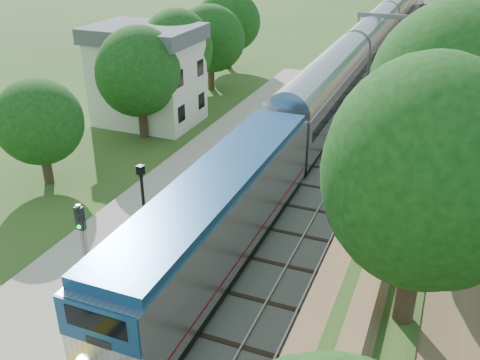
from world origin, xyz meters
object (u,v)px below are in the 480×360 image
at_px(train, 371,45).
at_px(signal_farside, 369,170).
at_px(signal_platform, 85,253).
at_px(station_building, 147,74).
at_px(signal_gantry, 394,27).
at_px(lamppost_far, 145,215).

xyz_separation_m(train, signal_farside, (6.20, -38.42, 1.89)).
height_order(train, signal_platform, signal_platform).
distance_m(signal_platform, signal_farside, 14.24).
bearing_deg(station_building, signal_platform, -64.43).
bearing_deg(train, station_building, -118.15).
xyz_separation_m(train, signal_platform, (-2.90, -49.36, 1.41)).
xyz_separation_m(signal_gantry, train, (-2.47, 1.17, -2.39)).
distance_m(lamppost_far, signal_farside, 11.39).
bearing_deg(signal_farside, signal_platform, -129.75).
relative_size(lamppost_far, signal_farside, 0.71).
distance_m(train, signal_platform, 49.46).
bearing_deg(signal_platform, lamppost_far, 97.10).
bearing_deg(signal_platform, signal_gantry, 83.64).
distance_m(signal_gantry, lamppost_far, 43.31).
bearing_deg(signal_farside, signal_gantry, 95.72).
bearing_deg(lamppost_far, signal_farside, 29.75).
height_order(station_building, signal_platform, station_building).
distance_m(signal_gantry, signal_platform, 48.49).
relative_size(station_building, train, 0.08).
relative_size(signal_gantry, signal_platform, 1.50).
bearing_deg(train, lamppost_far, -94.64).
distance_m(station_building, train, 29.72).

